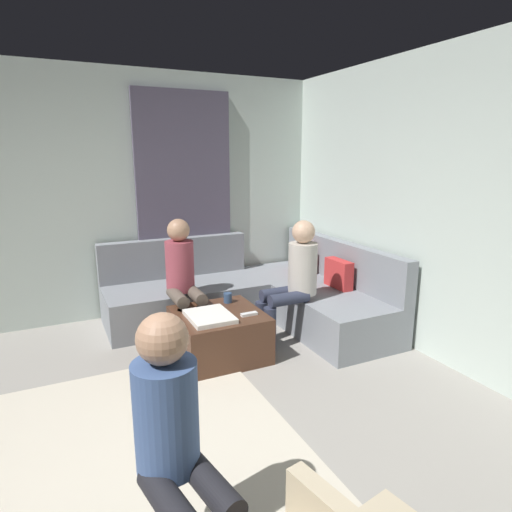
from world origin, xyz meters
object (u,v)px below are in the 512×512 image
object	(u,v)px
ottoman	(219,334)
person_on_couch_back	(294,277)
coffee_mug	(228,298)
person_on_armchair	(177,441)
game_remote	(249,314)
sectional_couch	(259,295)
person_on_couch_side	(183,275)

from	to	relation	value
ottoman	person_on_couch_back	bearing A→B (deg)	90.19
coffee_mug	person_on_armchair	bearing A→B (deg)	-27.16
coffee_mug	game_remote	bearing A→B (deg)	5.71
ottoman	person_on_armchair	xyz separation A→B (m)	(1.89, -0.90, 0.43)
person_on_couch_back	person_on_armchair	size ratio (longest dim) A/B	1.02
ottoman	game_remote	xyz separation A→B (m)	(0.18, 0.22, 0.22)
person_on_armchair	ottoman	bearing A→B (deg)	-126.14
sectional_couch	person_on_couch_back	world-z (taller)	person_on_couch_back
game_remote	person_on_armchair	world-z (taller)	person_on_armchair
person_on_couch_back	coffee_mug	bearing A→B (deg)	70.07
sectional_couch	coffee_mug	world-z (taller)	sectional_couch
coffee_mug	game_remote	distance (m)	0.40
person_on_couch_side	person_on_armchair	world-z (taller)	person_on_couch_side
sectional_couch	person_on_armchair	world-z (taller)	person_on_armchair
ottoman	game_remote	world-z (taller)	game_remote
game_remote	person_on_armchair	distance (m)	2.06
game_remote	person_on_armchair	bearing A→B (deg)	-33.27
game_remote	person_on_couch_side	distance (m)	0.83
sectional_couch	person_on_couch_side	size ratio (longest dim) A/B	2.12
person_on_couch_back	person_on_armchair	world-z (taller)	person_on_couch_back
person_on_couch_side	person_on_armchair	xyz separation A→B (m)	(2.41, -0.74, -0.01)
coffee_mug	game_remote	world-z (taller)	coffee_mug
sectional_couch	person_on_couch_back	distance (m)	0.76
person_on_couch_back	person_on_couch_side	bearing A→B (deg)	61.54
person_on_couch_side	ottoman	bearing A→B (deg)	107.98
person_on_armchair	person_on_couch_back	bearing A→B (deg)	-142.23
ottoman	coffee_mug	size ratio (longest dim) A/B	8.00
sectional_couch	coffee_mug	bearing A→B (deg)	-50.84
game_remote	person_on_couch_side	bearing A→B (deg)	-150.89
person_on_couch_back	sectional_couch	bearing A→B (deg)	4.76
person_on_couch_side	sectional_couch	bearing A→B (deg)	-170.60
person_on_couch_back	person_on_armchair	bearing A→B (deg)	138.38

